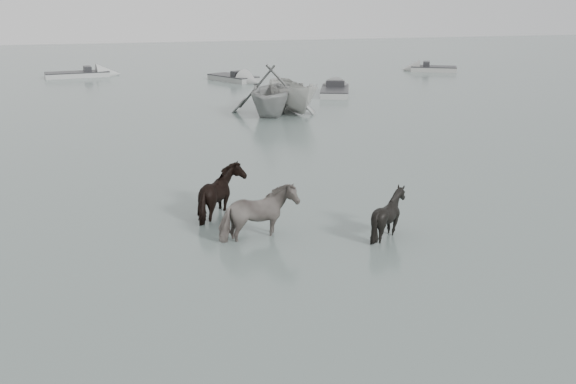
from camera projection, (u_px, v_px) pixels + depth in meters
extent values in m
plane|color=slate|center=(312.00, 240.00, 15.67)|extent=(140.00, 140.00, 0.00)
imported|color=black|center=(258.00, 208.00, 15.54)|extent=(2.06, 1.28, 1.62)
imported|color=black|center=(223.00, 186.00, 17.24)|extent=(1.61, 1.82, 1.66)
imported|color=black|center=(389.00, 209.00, 15.77)|extent=(1.32, 1.19, 1.40)
imported|color=#979997|center=(272.00, 88.00, 31.77)|extent=(5.84, 6.23, 2.64)
imported|color=beige|center=(293.00, 94.00, 32.61)|extent=(2.13, 4.75, 1.78)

